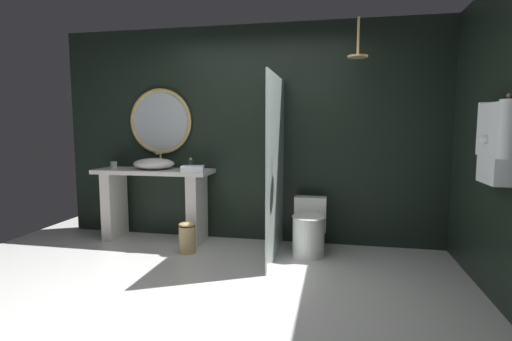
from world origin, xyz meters
TOP-DOWN VIEW (x-y plane):
  - ground_plane at (0.00, 0.00)m, footprint 5.76×5.76m
  - back_wall_panel at (0.00, 1.90)m, footprint 4.80×0.10m
  - side_wall_right at (2.35, 0.76)m, footprint 0.10×2.47m
  - vanity_counter at (-1.13, 1.59)m, footprint 1.43×0.49m
  - vessel_sink at (-1.13, 1.59)m, footprint 0.50×0.41m
  - tumbler_cup at (-1.70, 1.65)m, footprint 0.08×0.08m
  - soap_dispenser at (-0.64, 1.55)m, footprint 0.05×0.05m
  - round_wall_mirror at (-1.13, 1.81)m, footprint 0.82×0.05m
  - shower_glass_panel at (0.42, 1.28)m, footprint 0.02×1.15m
  - rain_shower_head at (1.24, 1.40)m, footprint 0.21×0.21m
  - hanging_bathrobe at (2.21, 0.42)m, footprint 0.20×0.55m
  - toilet at (0.77, 1.43)m, footprint 0.36×0.53m
  - waste_bin at (-0.55, 1.19)m, footprint 0.18×0.18m
  - folded_hand_towel at (-0.57, 1.44)m, footprint 0.29×0.24m

SIDE VIEW (x-z plane):
  - ground_plane at x=0.00m, z-range 0.00..0.00m
  - waste_bin at x=-0.55m, z-range 0.00..0.35m
  - toilet at x=0.77m, z-range -0.02..0.58m
  - vanity_counter at x=-1.13m, z-range 0.10..0.98m
  - folded_hand_towel at x=-0.57m, z-range 0.88..0.95m
  - tumbler_cup at x=-1.70m, z-range 0.88..0.96m
  - soap_dispenser at x=-0.64m, z-range 0.87..1.02m
  - vessel_sink at x=-1.13m, z-range 0.85..1.05m
  - shower_glass_panel at x=0.42m, z-range 0.00..1.93m
  - back_wall_panel at x=0.00m, z-range 0.00..2.60m
  - side_wall_right at x=2.35m, z-range 0.00..2.60m
  - hanging_bathrobe at x=2.21m, z-range 0.98..1.65m
  - round_wall_mirror at x=-1.13m, z-range 1.05..1.87m
  - rain_shower_head at x=1.24m, z-range 1.95..2.35m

